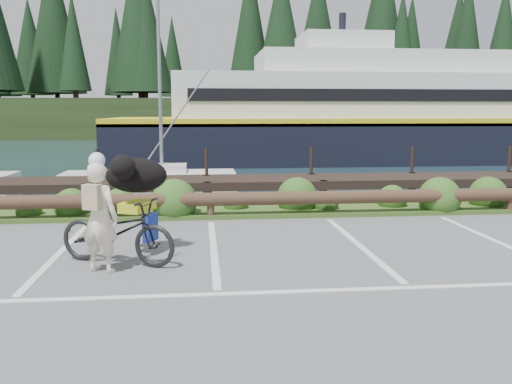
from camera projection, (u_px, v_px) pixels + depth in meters
ground at (217, 285)px, 7.49m from camera, size 72.00×72.00×0.00m
harbor_backdrop at (205, 126)px, 84.78m from camera, size 170.00×160.00×30.00m
vegetation_strip at (210, 211)px, 12.70m from camera, size 34.00×1.60×0.10m
log_rail at (211, 219)px, 12.02m from camera, size 32.00×0.30×0.60m
bicycle at (117, 231)px, 8.45m from camera, size 2.09×1.42×1.04m
cyclist at (99, 218)px, 7.97m from camera, size 0.71×0.60×1.65m
dog at (136, 175)px, 8.93m from camera, size 0.85×1.12×0.58m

